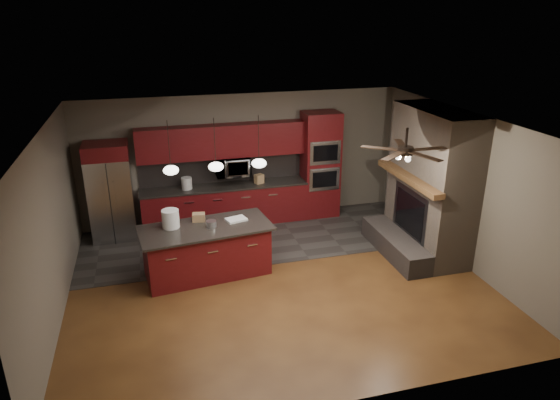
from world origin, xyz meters
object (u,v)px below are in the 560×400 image
object	(u,v)px
refrigerator	(111,192)
counter_box	(259,179)
microwave	(233,166)
kitchen_island	(207,250)
paint_tray	(236,219)
white_bucket	(171,219)
paint_can	(211,224)
cardboard_box	(199,217)
counter_bucket	(187,183)
oven_tower	(320,165)

from	to	relation	value
refrigerator	counter_box	xyz separation A→B (m)	(3.08, 0.03, -0.01)
microwave	kitchen_island	xyz separation A→B (m)	(-0.87, -2.17, -0.84)
microwave	paint_tray	xyz separation A→B (m)	(-0.30, -2.02, -0.36)
refrigerator	white_bucket	world-z (taller)	refrigerator
white_bucket	paint_can	distance (m)	0.71
cardboard_box	counter_bucket	size ratio (longest dim) A/B	0.88
oven_tower	cardboard_box	bearing A→B (deg)	-148.26
microwave	cardboard_box	bearing A→B (deg)	-117.00
oven_tower	paint_tray	size ratio (longest dim) A/B	6.76
refrigerator	white_bucket	distance (m)	2.18
counter_bucket	counter_box	bearing A→B (deg)	-1.84
white_bucket	counter_bucket	xyz separation A→B (m)	(0.45, 1.97, -0.05)
microwave	refrigerator	bearing A→B (deg)	-177.03
counter_bucket	white_bucket	bearing A→B (deg)	-102.91
paint_can	counter_box	world-z (taller)	counter_box
microwave	paint_tray	distance (m)	2.07
microwave	paint_can	bearing A→B (deg)	-109.34
kitchen_island	white_bucket	xyz separation A→B (m)	(-0.58, 0.14, 0.61)
kitchen_island	cardboard_box	world-z (taller)	cardboard_box
cardboard_box	oven_tower	bearing A→B (deg)	40.81
oven_tower	cardboard_box	size ratio (longest dim) A/B	10.80
oven_tower	refrigerator	bearing A→B (deg)	-179.06
microwave	cardboard_box	xyz separation A→B (m)	(-0.95, -1.87, -0.31)
counter_bucket	paint_can	bearing A→B (deg)	-84.08
white_bucket	cardboard_box	xyz separation A→B (m)	(0.50, 0.15, -0.09)
white_bucket	paint_can	size ratio (longest dim) A/B	1.81
paint_tray	cardboard_box	distance (m)	0.67
refrigerator	kitchen_island	xyz separation A→B (m)	(1.65, -2.04, -0.54)
microwave	kitchen_island	size ratio (longest dim) A/B	0.31
white_bucket	paint_can	bearing A→B (deg)	-14.93
kitchen_island	cardboard_box	bearing A→B (deg)	97.87
paint_tray	counter_box	size ratio (longest dim) A/B	1.77
paint_tray	counter_box	world-z (taller)	counter_box
microwave	paint_can	xyz separation A→B (m)	(-0.77, -2.20, -0.32)
oven_tower	paint_can	bearing A→B (deg)	-142.02
paint_tray	kitchen_island	bearing A→B (deg)	179.73
oven_tower	cardboard_box	world-z (taller)	oven_tower
oven_tower	microwave	bearing A→B (deg)	178.34
cardboard_box	counter_bucket	world-z (taller)	counter_bucket
microwave	white_bucket	size ratio (longest dim) A/B	2.29
refrigerator	cardboard_box	xyz separation A→B (m)	(1.57, -1.74, -0.02)
white_bucket	counter_bucket	bearing A→B (deg)	77.09
oven_tower	paint_can	xyz separation A→B (m)	(-2.75, -2.15, -0.21)
counter_bucket	oven_tower	bearing A→B (deg)	-0.14
kitchen_island	paint_tray	bearing A→B (deg)	8.07
cardboard_box	counter_box	xyz separation A→B (m)	(1.51, 1.77, 0.01)
paint_tray	counter_bucket	size ratio (longest dim) A/B	1.40
paint_can	cardboard_box	bearing A→B (deg)	118.08
kitchen_island	counter_box	size ratio (longest dim) A/B	11.93
microwave	refrigerator	distance (m)	2.55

